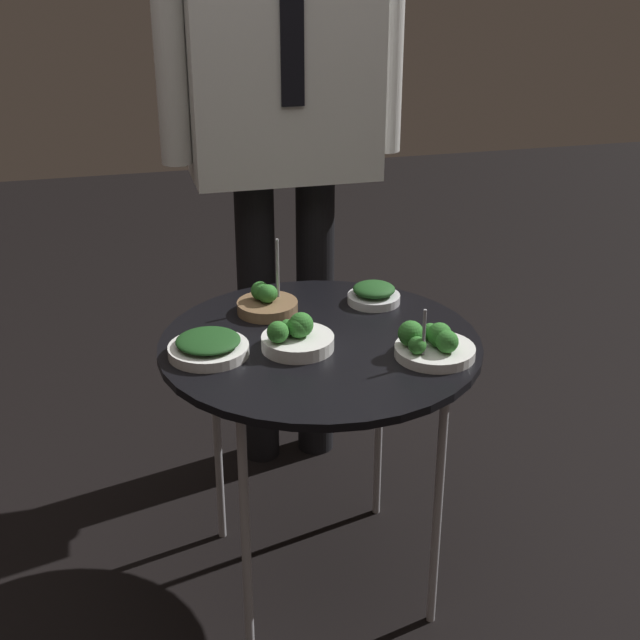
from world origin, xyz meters
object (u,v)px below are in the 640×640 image
(bowl_broccoli_front_left, at_px, (267,302))
(bowl_broccoli_near_rim, at_px, (432,345))
(bowl_spinach_far_rim, at_px, (374,294))
(bowl_spinach_front_right, at_px, (208,346))
(serving_cart, at_px, (320,357))
(bowl_broccoli_center, at_px, (296,336))
(waiter_figure, at_px, (283,84))

(bowl_broccoli_front_left, xyz_separation_m, bowl_broccoli_near_rim, (0.30, -0.31, 0.00))
(bowl_broccoli_near_rim, xyz_separation_m, bowl_spinach_far_rim, (-0.03, 0.31, -0.01))
(bowl_broccoli_front_left, height_order, bowl_spinach_front_right, bowl_broccoli_front_left)
(serving_cart, relative_size, bowl_broccoli_center, 4.52)
(bowl_spinach_front_right, bearing_deg, bowl_broccoli_near_rim, -14.72)
(bowl_broccoli_near_rim, bearing_deg, bowl_spinach_far_rim, 96.29)
(bowl_broccoli_front_left, relative_size, bowl_spinach_far_rim, 1.35)
(bowl_broccoli_center, distance_m, bowl_broccoli_near_rim, 0.29)
(bowl_broccoli_front_left, bearing_deg, serving_cart, -65.30)
(bowl_broccoli_front_left, distance_m, waiter_figure, 0.61)
(serving_cart, distance_m, bowl_spinach_far_rim, 0.26)
(bowl_broccoli_near_rim, bearing_deg, bowl_broccoli_center, 159.02)
(serving_cart, xyz_separation_m, bowl_broccoli_near_rim, (0.21, -0.13, 0.07))
(waiter_figure, bearing_deg, bowl_spinach_far_rim, -72.19)
(bowl_broccoli_center, xyz_separation_m, bowl_spinach_front_right, (-0.19, 0.02, -0.01))
(bowl_broccoli_near_rim, distance_m, bowl_spinach_far_rim, 0.31)
(serving_cart, bearing_deg, waiter_figure, 85.44)
(bowl_spinach_far_rim, bearing_deg, bowl_broccoli_center, -139.61)
(bowl_spinach_far_rim, xyz_separation_m, waiter_figure, (-0.13, 0.41, 0.44))
(bowl_broccoli_front_left, relative_size, bowl_broccoli_near_rim, 1.00)
(serving_cart, bearing_deg, bowl_spinach_front_right, -177.43)
(bowl_broccoli_center, bearing_deg, bowl_spinach_front_right, 175.00)
(bowl_spinach_far_rim, bearing_deg, serving_cart, -135.49)
(bowl_broccoli_near_rim, bearing_deg, waiter_figure, 103.00)
(serving_cart, distance_m, waiter_figure, 0.77)
(bowl_broccoli_center, distance_m, bowl_spinach_front_right, 0.19)
(serving_cart, relative_size, bowl_broccoli_near_rim, 4.15)
(bowl_broccoli_front_left, xyz_separation_m, bowl_broccoli_center, (0.02, -0.21, 0.00))
(serving_cart, distance_m, bowl_broccoli_front_left, 0.21)
(bowl_spinach_far_rim, height_order, waiter_figure, waiter_figure)
(serving_cart, xyz_separation_m, bowl_broccoli_front_left, (-0.08, 0.18, 0.07))
(bowl_spinach_far_rim, bearing_deg, bowl_spinach_front_right, -156.39)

